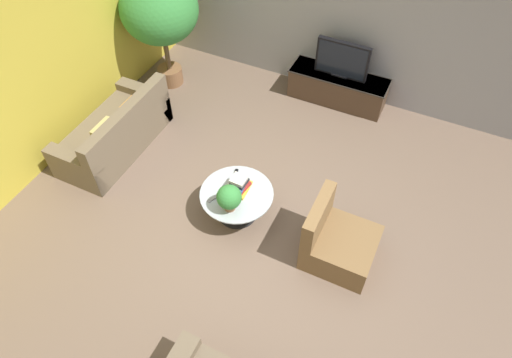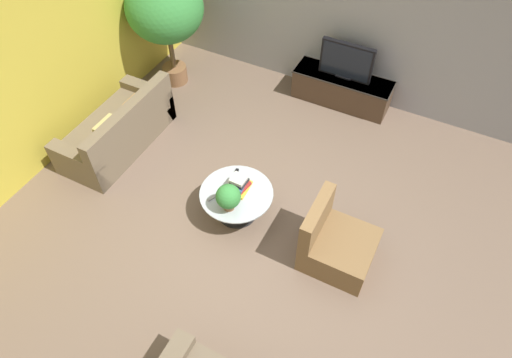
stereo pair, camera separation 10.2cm
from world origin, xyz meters
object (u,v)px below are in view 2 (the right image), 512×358
at_px(coffee_table, 237,199).
at_px(potted_plant_tabletop, 228,197).
at_px(armchair_wicker, 335,244).
at_px(potted_palm_tall, 165,10).
at_px(media_console, 342,89).
at_px(couch_by_wall, 118,131).
at_px(television, 347,61).

relative_size(coffee_table, potted_plant_tabletop, 2.50).
bearing_deg(armchair_wicker, potted_palm_tall, 60.59).
xyz_separation_m(media_console, armchair_wicker, (0.95, -2.82, 0.01)).
bearing_deg(coffee_table, couch_by_wall, 171.24).
relative_size(couch_by_wall, potted_palm_tall, 0.96).
height_order(couch_by_wall, armchair_wicker, armchair_wicker).
xyz_separation_m(media_console, television, (0.00, -0.00, 0.53)).
bearing_deg(coffee_table, television, 81.72).
height_order(television, couch_by_wall, television).
bearing_deg(armchair_wicker, potted_plant_tabletop, 98.45).
relative_size(potted_palm_tall, potted_plant_tabletop, 4.99).
bearing_deg(potted_palm_tall, television, 15.52).
relative_size(television, potted_plant_tabletop, 2.22).
distance_m(television, armchair_wicker, 3.02).
relative_size(media_console, armchair_wicker, 1.83).
relative_size(couch_by_wall, armchair_wicker, 2.08).
bearing_deg(television, couch_by_wall, -136.34).
bearing_deg(media_console, potted_plant_tabletop, -96.96).
bearing_deg(potted_plant_tabletop, coffee_table, 97.97).
bearing_deg(couch_by_wall, potted_plant_tabletop, 75.19).
height_order(media_console, coffee_table, media_console).
height_order(potted_palm_tall, potted_plant_tabletop, potted_palm_tall).
xyz_separation_m(media_console, couch_by_wall, (-2.56, -2.44, 0.02)).
height_order(media_console, television, television).
bearing_deg(armchair_wicker, coffee_table, 87.90).
bearing_deg(potted_palm_tall, potted_plant_tabletop, -43.99).
relative_size(media_console, television, 1.91).
relative_size(armchair_wicker, potted_plant_tabletop, 2.31).
relative_size(television, armchair_wicker, 0.96).
height_order(television, armchair_wicker, television).
height_order(coffee_table, potted_plant_tabletop, potted_plant_tabletop).
bearing_deg(coffee_table, media_console, 81.73).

